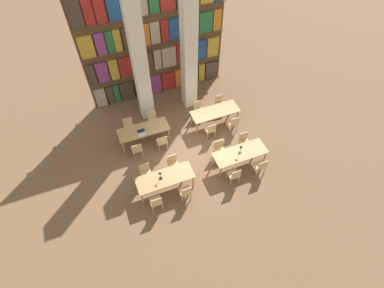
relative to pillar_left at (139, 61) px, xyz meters
The scene contains 27 objects.
ground_plane 4.34m from the pillar_left, 69.82° to the right, with size 40.00×40.00×0.00m, color brown.
bookshelf_bank 1.81m from the pillar_left, 52.46° to the left, with size 6.64×0.35×5.50m.
pillar_left is the anchor object (origin of this frame).
pillar_center 2.17m from the pillar_left, ahead, with size 0.59×0.59×6.00m.
reading_table_0 4.88m from the pillar_left, 96.56° to the right, with size 2.19×0.82×0.78m.
chair_0 5.68m from the pillar_left, 102.29° to the right, with size 0.42×0.40×0.87m.
chair_1 4.51m from the pillar_left, 106.85° to the right, with size 0.42×0.40×0.87m.
chair_2 5.57m from the pillar_left, 89.21° to the right, with size 0.42×0.40×0.87m.
chair_3 4.38m from the pillar_left, 88.90° to the right, with size 0.42×0.40×0.87m.
desk_lamp_0 4.72m from the pillar_left, 98.66° to the right, with size 0.14×0.14×0.40m.
reading_table_1 5.55m from the pillar_left, 57.71° to the right, with size 2.19×0.82×0.78m.
chair_4 5.96m from the pillar_left, 66.94° to the right, with size 0.42×0.40×0.87m.
chair_5 4.86m from the pillar_left, 59.38° to the right, with size 0.42×0.40×0.87m.
chair_6 6.47m from the pillar_left, 56.47° to the right, with size 0.42×0.40×0.87m.
chair_7 5.47m from the pillar_left, 47.35° to the right, with size 0.42×0.40×0.87m.
desk_lamp_1 5.40m from the pillar_left, 57.97° to the right, with size 0.14×0.14×0.44m.
reading_table_2 2.87m from the pillar_left, 109.66° to the right, with size 2.19×0.82×0.78m.
chair_8 3.59m from the pillar_left, 115.19° to the right, with size 0.42×0.40×0.87m.
chair_9 2.90m from the pillar_left, 139.93° to the right, with size 0.42×0.40×0.87m.
chair_10 3.43m from the pillar_left, 89.45° to the right, with size 0.42×0.40×0.87m.
chair_11 2.69m from the pillar_left, 88.61° to the right, with size 0.42×0.40×0.87m.
laptop 2.93m from the pillar_left, 111.11° to the right, with size 0.32×0.22×0.21m.
reading_table_3 3.98m from the pillar_left, 32.58° to the right, with size 2.19×0.82×0.78m.
chair_12 4.16m from the pillar_left, 47.79° to the right, with size 0.42×0.40×0.87m.
chair_13 3.53m from the pillar_left, 25.34° to the right, with size 0.42×0.40×0.87m.
chair_14 4.85m from the pillar_left, 36.27° to the right, with size 0.42×0.40×0.87m.
chair_15 4.31m from the pillar_left, 17.50° to the right, with size 0.42×0.40×0.87m.
Camera 1 is at (-2.89, -7.39, 10.30)m, focal length 28.00 mm.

